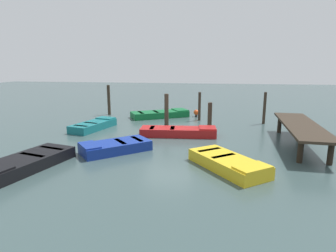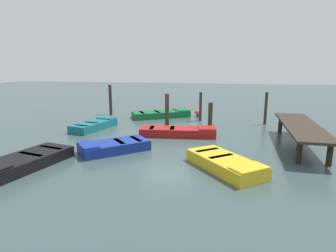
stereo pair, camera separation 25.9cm
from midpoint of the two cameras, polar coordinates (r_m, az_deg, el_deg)
name	(u,v)px [view 1 (the left image)]	position (r m, az deg, el deg)	size (l,w,h in m)	color
ground_plane	(168,133)	(14.58, -0.51, -1.35)	(80.00, 80.00, 0.00)	#384C4C
dock_segment	(301,127)	(13.29, 24.85, -0.16)	(5.93, 1.69, 0.95)	#33281E
rowboat_green	(160,114)	(18.86, -1.96, 2.45)	(3.05, 3.92, 0.46)	#0F602D
rowboat_red	(179,132)	(13.89, 1.66, -1.13)	(1.42, 3.77, 0.46)	maroon
rowboat_blue	(115,146)	(11.58, -11.28, -4.09)	(2.75, 2.86, 0.46)	navy
rowboat_black	(26,162)	(10.78, -27.43, -6.52)	(3.45, 2.08, 0.46)	black
rowboat_yellow	(228,163)	(9.70, 11.28, -7.34)	(3.05, 2.78, 0.46)	gold
rowboat_teal	(94,125)	(15.87, -15.25, 0.14)	(3.07, 1.72, 0.46)	#14666B
mooring_piling_mid_left	(264,108)	(17.51, 18.56, 3.46)	(0.17, 0.17, 1.88)	#33281E
mooring_piling_far_right	(199,106)	(17.74, 5.97, 3.97)	(0.17, 0.17, 1.78)	#33281E
mooring_piling_near_right	(109,100)	(20.15, -12.26, 5.17)	(0.21, 0.21, 2.07)	#33281E
mooring_piling_far_left	(210,115)	(15.64, 7.99, 2.14)	(0.24, 0.24, 1.42)	#33281E
mooring_piling_mid_right	(166,110)	(16.12, -0.77, 3.29)	(0.24, 0.24, 1.83)	#33281E
marker_buoy	(196,113)	(19.08, 5.36, 2.73)	(0.36, 0.36, 0.48)	#262626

